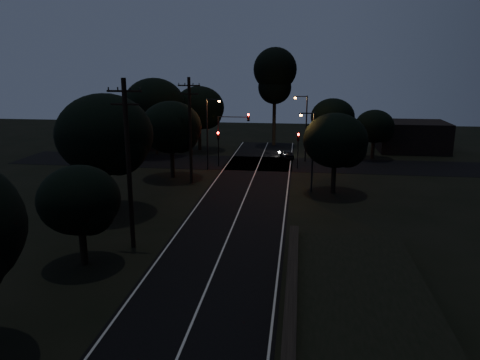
# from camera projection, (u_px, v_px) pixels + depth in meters

# --- Properties ---
(road_surface) EXTENTS (60.00, 70.00, 0.03)m
(road_surface) POSITION_uv_depth(u_px,v_px,m) (249.00, 187.00, 45.86)
(road_surface) COLOR black
(road_surface) RESTS_ON ground
(utility_pole_mid) EXTENTS (2.20, 0.30, 11.00)m
(utility_pole_mid) POSITION_uv_depth(u_px,v_px,m) (128.00, 162.00, 29.70)
(utility_pole_mid) COLOR black
(utility_pole_mid) RESTS_ON ground
(utility_pole_far) EXTENTS (2.20, 0.30, 10.50)m
(utility_pole_far) POSITION_uv_depth(u_px,v_px,m) (190.00, 129.00, 46.10)
(utility_pole_far) COLOR black
(utility_pole_far) RESTS_ON ground
(tree_left_b) EXTENTS (4.81, 4.81, 6.12)m
(tree_left_b) POSITION_uv_depth(u_px,v_px,m) (81.00, 202.00, 27.39)
(tree_left_b) COLOR black
(tree_left_b) RESTS_ON ground
(tree_left_c) EXTENTS (7.59, 7.59, 9.59)m
(tree_left_c) POSITION_uv_depth(u_px,v_px,m) (107.00, 137.00, 36.69)
(tree_left_c) COLOR black
(tree_left_c) RESTS_ON ground
(tree_left_d) EXTENTS (6.34, 6.34, 8.05)m
(tree_left_d) POSITION_uv_depth(u_px,v_px,m) (173.00, 129.00, 48.25)
(tree_left_d) COLOR black
(tree_left_d) RESTS_ON ground
(tree_far_nw) EXTENTS (6.90, 6.90, 8.74)m
(tree_far_nw) POSITION_uv_depth(u_px,v_px,m) (201.00, 109.00, 63.56)
(tree_far_nw) COLOR black
(tree_far_nw) RESTS_ON ground
(tree_far_w) EXTENTS (7.79, 7.79, 9.94)m
(tree_far_w) POSITION_uv_depth(u_px,v_px,m) (156.00, 105.00, 60.12)
(tree_far_w) COLOR black
(tree_far_w) RESTS_ON ground
(tree_far_ne) EXTENTS (5.75, 5.75, 7.27)m
(tree_far_ne) POSITION_uv_depth(u_px,v_px,m) (334.00, 118.00, 61.60)
(tree_far_ne) COLOR black
(tree_far_ne) RESTS_ON ground
(tree_far_e) EXTENTS (4.84, 4.84, 6.14)m
(tree_far_e) POSITION_uv_depth(u_px,v_px,m) (376.00, 127.00, 58.30)
(tree_far_e) COLOR black
(tree_far_e) RESTS_ON ground
(tree_right_a) EXTENTS (5.88, 5.88, 7.47)m
(tree_right_a) POSITION_uv_depth(u_px,v_px,m) (338.00, 142.00, 42.46)
(tree_right_a) COLOR black
(tree_right_a) RESTS_ON ground
(tall_pine) EXTENTS (6.13, 6.13, 13.92)m
(tall_pine) POSITION_uv_depth(u_px,v_px,m) (275.00, 75.00, 66.22)
(tall_pine) COLOR black
(tall_pine) RESTS_ON ground
(building_left) EXTENTS (10.00, 8.00, 4.40)m
(building_left) POSITION_uv_depth(u_px,v_px,m) (128.00, 131.00, 67.87)
(building_left) COLOR black
(building_left) RESTS_ON ground
(building_right) EXTENTS (9.00, 7.00, 4.00)m
(building_right) POSITION_uv_depth(u_px,v_px,m) (412.00, 136.00, 63.92)
(building_right) COLOR black
(building_right) RESTS_ON ground
(signal_left) EXTENTS (0.28, 0.35, 4.10)m
(signal_left) POSITION_uv_depth(u_px,v_px,m) (218.00, 142.00, 54.26)
(signal_left) COLOR black
(signal_left) RESTS_ON ground
(signal_right) EXTENTS (0.28, 0.35, 4.10)m
(signal_right) POSITION_uv_depth(u_px,v_px,m) (298.00, 144.00, 53.12)
(signal_right) COLOR black
(signal_right) RESTS_ON ground
(signal_mast) EXTENTS (3.70, 0.35, 6.25)m
(signal_mast) POSITION_uv_depth(u_px,v_px,m) (233.00, 130.00, 53.68)
(signal_mast) COLOR black
(signal_mast) RESTS_ON ground
(streetlight_a) EXTENTS (1.66, 0.26, 8.00)m
(streetlight_a) POSITION_uv_depth(u_px,v_px,m) (209.00, 129.00, 51.99)
(streetlight_a) COLOR black
(streetlight_a) RESTS_ON ground
(streetlight_b) EXTENTS (1.66, 0.26, 8.00)m
(streetlight_b) POSITION_uv_depth(u_px,v_px,m) (305.00, 124.00, 56.44)
(streetlight_b) COLOR black
(streetlight_b) RESTS_ON ground
(streetlight_c) EXTENTS (1.46, 0.26, 7.50)m
(streetlight_c) POSITION_uv_depth(u_px,v_px,m) (311.00, 147.00, 42.99)
(streetlight_c) COLOR black
(streetlight_c) RESTS_ON ground
(car) EXTENTS (2.17, 3.42, 1.09)m
(car) POSITION_uv_depth(u_px,v_px,m) (287.00, 154.00, 59.16)
(car) COLOR black
(car) RESTS_ON ground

